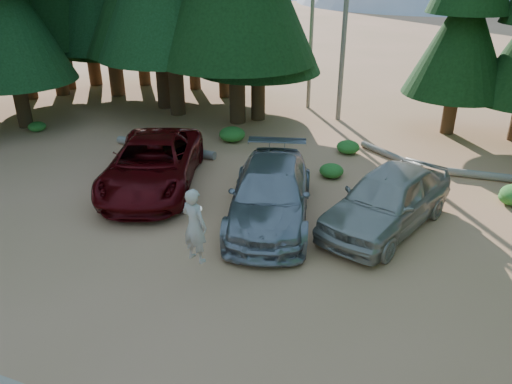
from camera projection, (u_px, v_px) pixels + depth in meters
ground at (188, 267)px, 13.44m from camera, size 160.00×160.00×0.00m
forest_belt_north at (325, 115)px, 26.04m from camera, size 36.00×7.00×22.00m
snag_back at (312, 11)px, 25.10m from camera, size 0.20×0.20×10.00m
red_pickup at (153, 164)px, 17.70m from camera, size 4.97×7.04×1.78m
silver_minivan_center at (271, 194)px, 15.53m from camera, size 3.93×6.46×1.75m
silver_minivan_right at (388, 199)px, 15.06m from camera, size 3.91×5.89×1.86m
frisbee_player at (195, 225)px, 12.19m from camera, size 0.82×0.64×1.97m
log_left at (165, 147)px, 21.21m from camera, size 4.80×0.57×0.34m
log_mid at (390, 155)px, 20.51m from camera, size 2.75×2.13×0.27m
log_right at (512, 179)px, 18.34m from camera, size 4.68×0.58×0.30m
shrub_far_left at (168, 148)px, 20.69m from camera, size 1.25×1.25×0.69m
shrub_left at (166, 150)px, 20.81m from camera, size 0.84×0.84×0.46m
shrub_center_left at (232, 134)px, 22.30m from camera, size 1.17×1.17×0.64m
shrub_center_right at (331, 171)px, 18.76m from camera, size 0.90×0.90×0.50m
shrub_right at (348, 147)px, 20.99m from camera, size 0.96×0.96×0.53m
shrub_edge_west at (37, 127)px, 23.58m from camera, size 0.82×0.82×0.45m
shrub_edge_east at (511, 198)px, 16.74m from camera, size 0.82×0.82×0.45m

